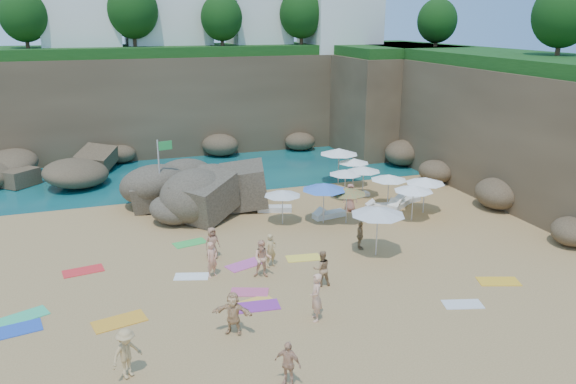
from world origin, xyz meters
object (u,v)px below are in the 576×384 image
object	(u,v)px
parasol_0	(282,193)
person_stand_3	(360,236)
parasol_1	(339,151)
parasol_2	(345,172)
person_stand_0	(212,259)
flag_pole	(162,167)
person_stand_2	(177,195)
person_stand_6	(316,297)
rock_outcrop	(189,209)
person_stand_5	(179,201)
lounger_0	(380,206)
person_stand_1	(322,268)
person_stand_4	(350,198)

from	to	relation	value
parasol_0	person_stand_3	bearing A→B (deg)	-61.72
parasol_1	parasol_2	xyz separation A→B (m)	(-1.06, -3.44, -0.49)
parasol_1	person_stand_0	distance (m)	16.27
flag_pole	person_stand_2	size ratio (longest dim) A/B	2.90
person_stand_3	person_stand_6	world-z (taller)	person_stand_6
parasol_2	flag_pole	bearing A→B (deg)	174.93
rock_outcrop	parasol_2	world-z (taller)	parasol_2
parasol_2	person_stand_5	size ratio (longest dim) A/B	1.10
parasol_1	rock_outcrop	bearing A→B (deg)	-168.53
lounger_0	person_stand_2	world-z (taller)	person_stand_2
person_stand_1	person_stand_5	bearing A→B (deg)	-64.16
parasol_1	person_stand_1	xyz separation A→B (m)	(-6.93, -14.07, -1.50)
parasol_1	person_stand_5	xyz separation A→B (m)	(-11.42, -3.27, -1.35)
person_stand_6	flag_pole	bearing A→B (deg)	-153.03
flag_pole	person_stand_3	world-z (taller)	flag_pole
person_stand_1	person_stand_2	xyz separation A→B (m)	(-4.37, 12.50, -0.03)
person_stand_4	person_stand_6	distance (m)	12.90
lounger_0	person_stand_4	xyz separation A→B (m)	(-1.93, 0.11, 0.71)
parasol_2	person_stand_3	size ratio (longest dim) A/B	1.44
rock_outcrop	person_stand_1	world-z (taller)	person_stand_1
person_stand_2	person_stand_6	world-z (taller)	person_stand_6
person_stand_1	person_stand_3	bearing A→B (deg)	-133.79
person_stand_0	person_stand_2	bearing A→B (deg)	59.43
parasol_0	person_stand_3	xyz separation A→B (m)	(2.51, -4.67, -1.09)
parasol_2	person_stand_4	distance (m)	2.42
parasol_2	person_stand_6	distance (m)	15.09
parasol_1	person_stand_6	size ratio (longest dim) A/B	1.39
person_stand_2	person_stand_3	world-z (taller)	person_stand_2
person_stand_0	person_stand_6	size ratio (longest dim) A/B	0.86
parasol_1	person_stand_2	distance (m)	11.52
parasol_1	person_stand_4	bearing A→B (deg)	-106.78
parasol_2	rock_outcrop	bearing A→B (deg)	172.57
parasol_1	person_stand_3	distance (m)	11.70
person_stand_0	person_stand_6	xyz separation A→B (m)	(2.98, -4.99, 0.14)
flag_pole	person_stand_0	bearing A→B (deg)	-83.82
person_stand_2	person_stand_1	bearing A→B (deg)	141.01
parasol_1	person_stand_5	bearing A→B (deg)	-164.01
parasol_1	parasol_2	bearing A→B (deg)	-107.10
flag_pole	parasol_0	xyz separation A→B (m)	(6.05, -3.88, -1.02)
person_stand_4	person_stand_6	world-z (taller)	person_stand_6
parasol_2	person_stand_6	world-z (taller)	parasol_2
flag_pole	person_stand_0	xyz separation A→B (m)	(1.00, -9.25, -2.01)
lounger_0	parasol_1	bearing A→B (deg)	103.87
person_stand_1	parasol_0	bearing A→B (deg)	-92.44
person_stand_0	person_stand_1	world-z (taller)	person_stand_0
flag_pole	person_stand_6	distance (m)	14.90
parasol_0	person_stand_1	world-z (taller)	parasol_0
parasol_0	person_stand_1	xyz separation A→B (m)	(-0.78, -7.73, -1.01)
flag_pole	person_stand_2	bearing A→B (deg)	44.51
person_stand_2	parasol_1	bearing A→B (deg)	-140.37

